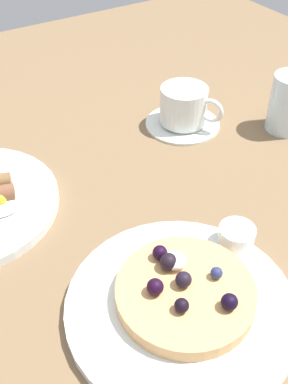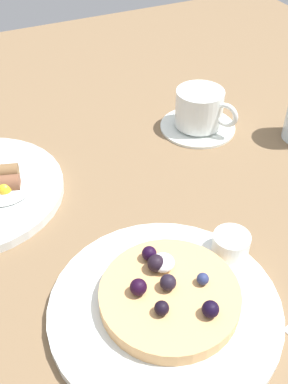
% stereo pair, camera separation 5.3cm
% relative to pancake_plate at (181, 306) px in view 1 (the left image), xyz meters
% --- Properties ---
extents(ground_plane, '(1.50, 1.41, 0.03)m').
position_rel_pancake_plate_xyz_m(ground_plane, '(0.01, 0.18, -0.02)').
color(ground_plane, brown).
extents(pancake_plate, '(0.26, 0.26, 0.01)m').
position_rel_pancake_plate_xyz_m(pancake_plate, '(0.00, 0.00, 0.00)').
color(pancake_plate, white).
rests_on(pancake_plate, ground_plane).
extents(pancake_with_berries, '(0.15, 0.15, 0.04)m').
position_rel_pancake_plate_xyz_m(pancake_with_berries, '(0.01, 0.00, 0.02)').
color(pancake_with_berries, tan).
rests_on(pancake_with_berries, pancake_plate).
extents(syrup_ramekin, '(0.04, 0.04, 0.03)m').
position_rel_pancake_plate_xyz_m(syrup_ramekin, '(0.11, 0.04, 0.02)').
color(syrup_ramekin, white).
rests_on(syrup_ramekin, pancake_plate).
extents(coffee_saucer, '(0.13, 0.13, 0.01)m').
position_rel_pancake_plate_xyz_m(coffee_saucer, '(0.22, 0.31, -0.00)').
color(coffee_saucer, white).
rests_on(coffee_saucer, ground_plane).
extents(coffee_cup, '(0.08, 0.10, 0.06)m').
position_rel_pancake_plate_xyz_m(coffee_cup, '(0.22, 0.31, 0.03)').
color(coffee_cup, white).
rests_on(coffee_cup, coffee_saucer).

